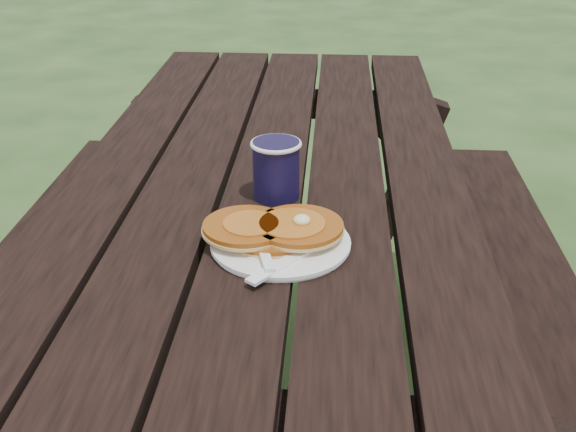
# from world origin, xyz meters

# --- Properties ---
(picnic_table) EXTENTS (1.36, 1.80, 0.75)m
(picnic_table) POSITION_xyz_m (0.00, 0.00, 0.37)
(picnic_table) COLOR black
(picnic_table) RESTS_ON ground
(plate) EXTENTS (0.26, 0.26, 0.01)m
(plate) POSITION_xyz_m (0.05, -0.30, 0.76)
(plate) COLOR white
(plate) RESTS_ON picnic_table
(pancake_stack) EXTENTS (0.22, 0.14, 0.04)m
(pancake_stack) POSITION_xyz_m (0.04, -0.29, 0.77)
(pancake_stack) COLOR #9E4E11
(pancake_stack) RESTS_ON plate
(knife) EXTENTS (0.12, 0.16, 0.00)m
(knife) POSITION_xyz_m (0.07, -0.36, 0.76)
(knife) COLOR white
(knife) RESTS_ON plate
(fork) EXTENTS (0.07, 0.16, 0.01)m
(fork) POSITION_xyz_m (0.03, -0.35, 0.77)
(fork) COLOR white
(fork) RESTS_ON plate
(coffee_cup) EXTENTS (0.09, 0.09, 0.11)m
(coffee_cup) POSITION_xyz_m (0.03, -0.12, 0.81)
(coffee_cup) COLOR black
(coffee_cup) RESTS_ON picnic_table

